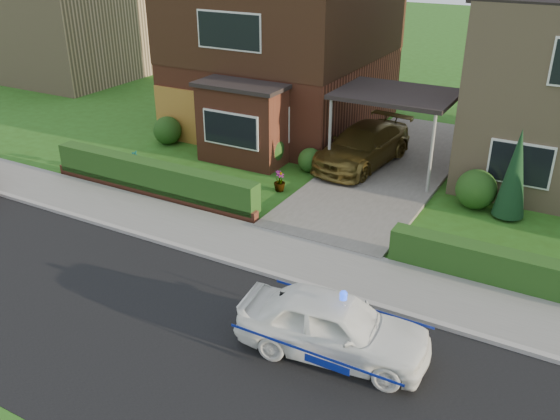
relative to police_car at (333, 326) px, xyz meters
The scene contains 22 objects.
ground 2.66m from the police_car, 152.27° to the right, with size 120.00×120.00×0.00m, color #285416.
road 2.66m from the police_car, 152.27° to the right, with size 60.00×6.00×0.02m, color black.
kerb 3.00m from the police_car, 140.97° to the left, with size 60.00×0.16×0.12m, color #9E9993.
sidewalk 3.74m from the police_car, 128.20° to the left, with size 60.00×2.00×0.10m, color slate.
driveway 10.08m from the police_car, 103.11° to the left, with size 3.80×12.00×0.12m, color #666059.
house_left 15.38m from the police_car, 122.41° to the left, with size 7.50×9.53×7.25m.
carport_link 10.22m from the police_car, 103.17° to the left, with size 3.80×3.00×2.77m.
garage_door 13.70m from the police_car, 140.24° to the left, with size 2.20×0.10×2.10m, color #946420.
dwarf_wall 9.07m from the police_car, 153.10° to the left, with size 7.70×0.25×0.36m, color brown.
hedge_left 9.15m from the police_car, 152.26° to the left, with size 7.50×0.55×0.90m, color #133E16.
hedge_right 5.48m from the police_car, 49.72° to the left, with size 7.50×0.55×0.80m, color #133E16.
shrub_left_far 13.61m from the police_car, 142.41° to the left, with size 1.08×1.08×1.08m, color #133E16.
shrub_left_mid 10.25m from the police_car, 127.80° to the left, with size 1.32×1.32×1.32m, color #133E16.
shrub_left_near 9.62m from the police_car, 119.14° to the left, with size 0.84×0.84×0.84m, color #133E16.
shrub_right_near 8.25m from the police_car, 83.61° to the left, with size 1.20×1.20×1.20m, color #133E16.
conifer_a 8.25m from the police_car, 76.52° to the left, with size 0.90×0.90×2.60m, color black.
neighbour_left 26.82m from the police_car, 146.41° to the left, with size 6.50×7.00×5.20m, color tan.
police_car is the anchor object (origin of this frame).
driveway_car 10.22m from the police_car, 108.74° to the left, with size 1.88×4.62×1.34m, color brown.
potted_plant_a 11.50m from the police_car, 150.96° to the left, with size 0.35×0.24×0.67m, color gray.
potted_plant_b 12.24m from the police_car, 156.90° to the left, with size 0.43×0.35×0.78m, color gray.
potted_plant_c 8.02m from the police_car, 126.64° to the left, with size 0.38×0.38×0.67m, color gray.
Camera 1 is at (5.94, -7.50, 7.67)m, focal length 38.00 mm.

